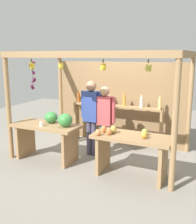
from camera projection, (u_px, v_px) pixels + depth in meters
The scene contains 7 objects.
ground_plane at pixel (102, 154), 5.95m from camera, with size 12.00×12.00×0.00m, color gray.
market_stall at pixel (110, 94), 6.09m from camera, with size 3.52×2.10×2.25m.
fruit_counter_left at pixel (50, 130), 5.53m from camera, with size 1.43×0.64×1.05m.
fruit_counter_right at pixel (131, 146), 4.79m from camera, with size 1.43×0.65×0.92m.
bottle_shelf_unit at pixel (116, 113), 6.43m from camera, with size 2.26×0.22×1.33m.
vendor_man at pixel (91, 111), 5.73m from camera, with size 0.48×0.22×1.65m.
vendor_woman at pixel (105, 116), 5.64m from camera, with size 0.48×0.21×1.55m.
Camera 1 is at (2.31, -5.12, 2.17)m, focal length 42.58 mm.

